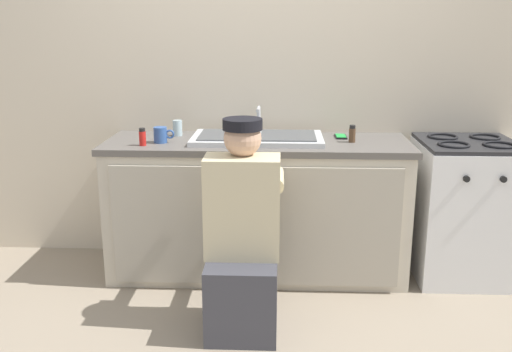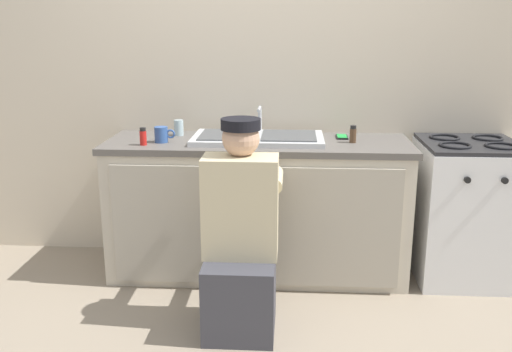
{
  "view_description": "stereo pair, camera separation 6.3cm",
  "coord_description": "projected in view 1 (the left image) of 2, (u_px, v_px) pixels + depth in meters",
  "views": [
    {
      "loc": [
        0.14,
        -3.14,
        1.56
      ],
      "look_at": [
        0.0,
        0.1,
        0.69
      ],
      "focal_mm": 40.0,
      "sensor_mm": 36.0,
      "label": 1
    },
    {
      "loc": [
        0.21,
        -3.14,
        1.56
      ],
      "look_at": [
        0.0,
        0.1,
        0.69
      ],
      "focal_mm": 40.0,
      "sensor_mm": 36.0,
      "label": 2
    }
  ],
  "objects": [
    {
      "name": "cell_phone",
      "position": [
        341.0,
        136.0,
        3.61
      ],
      "size": [
        0.07,
        0.14,
        0.01
      ],
      "color": "black",
      "rests_on": "countertop"
    },
    {
      "name": "sink_double_basin",
      "position": [
        257.0,
        137.0,
        3.5
      ],
      "size": [
        0.8,
        0.44,
        0.19
      ],
      "color": "silver",
      "rests_on": "countertop"
    },
    {
      "name": "countertop",
      "position": [
        257.0,
        144.0,
        3.51
      ],
      "size": [
        1.87,
        0.62,
        0.04
      ],
      "primitive_type": "cube",
      "color": "#5B5651",
      "rests_on": "counter_cabinet"
    },
    {
      "name": "plumber_person",
      "position": [
        242.0,
        245.0,
        2.92
      ],
      "size": [
        0.42,
        0.61,
        1.1
      ],
      "color": "#3F3F47",
      "rests_on": "ground_plane"
    },
    {
      "name": "water_glass",
      "position": [
        177.0,
        128.0,
        3.65
      ],
      "size": [
        0.06,
        0.06,
        0.1
      ],
      "color": "#ADC6CC",
      "rests_on": "countertop"
    },
    {
      "name": "spice_bottle_red",
      "position": [
        142.0,
        137.0,
        3.35
      ],
      "size": [
        0.04,
        0.04,
        0.1
      ],
      "color": "red",
      "rests_on": "countertop"
    },
    {
      "name": "stove_range",
      "position": [
        463.0,
        209.0,
        3.56
      ],
      "size": [
        0.58,
        0.62,
        0.88
      ],
      "color": "white",
      "rests_on": "ground_plane"
    },
    {
      "name": "spice_bottle_pepper",
      "position": [
        352.0,
        134.0,
        3.45
      ],
      "size": [
        0.04,
        0.04,
        0.1
      ],
      "color": "#513823",
      "rests_on": "countertop"
    },
    {
      "name": "counter_cabinet",
      "position": [
        257.0,
        210.0,
        3.62
      ],
      "size": [
        1.83,
        0.62,
        0.82
      ],
      "color": "beige",
      "rests_on": "ground_plane"
    },
    {
      "name": "ground_plane",
      "position": [
        255.0,
        290.0,
        3.44
      ],
      "size": [
        12.0,
        12.0,
        0.0
      ],
      "primitive_type": "plane",
      "color": "gray"
    },
    {
      "name": "back_wall",
      "position": [
        260.0,
        72.0,
        3.74
      ],
      "size": [
        6.0,
        0.1,
        2.5
      ],
      "primitive_type": "cube",
      "color": "beige",
      "rests_on": "ground_plane"
    },
    {
      "name": "coffee_mug",
      "position": [
        161.0,
        135.0,
        3.44
      ],
      "size": [
        0.13,
        0.08,
        0.09
      ],
      "color": "#335699",
      "rests_on": "countertop"
    }
  ]
}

